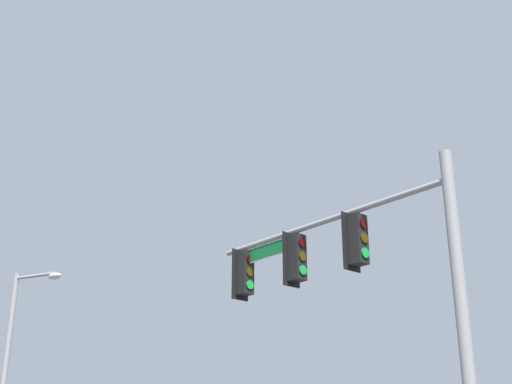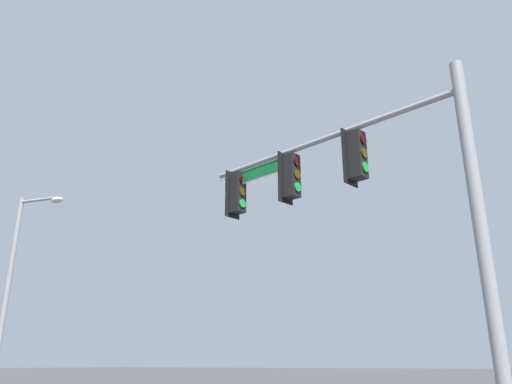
{
  "view_description": "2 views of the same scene",
  "coord_description": "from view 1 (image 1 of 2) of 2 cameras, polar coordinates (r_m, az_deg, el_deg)",
  "views": [
    {
      "loc": [
        -10.46,
        3.82,
        1.3
      ],
      "look_at": [
        -1.04,
        -8.69,
        7.38
      ],
      "focal_mm": 50.0,
      "sensor_mm": 36.0,
      "label": 1
    },
    {
      "loc": [
        -6.79,
        0.56,
        1.54
      ],
      "look_at": [
        -1.43,
        -8.15,
        5.07
      ],
      "focal_mm": 35.0,
      "sensor_mm": 36.0,
      "label": 2
    }
  ],
  "objects": [
    {
      "name": "street_lamp",
      "position": [
        24.08,
        -19.04,
        -13.21
      ],
      "size": [
        1.92,
        0.57,
        7.25
      ],
      "color": "gray",
      "rests_on": "ground_plane"
    },
    {
      "name": "signal_pole_near",
      "position": [
        15.34,
        8.13,
        -7.02
      ],
      "size": [
        6.81,
        1.68,
        7.16
      ],
      "color": "gray",
      "rests_on": "ground_plane"
    }
  ]
}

